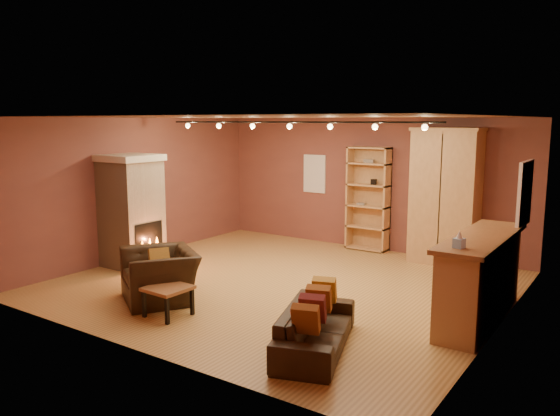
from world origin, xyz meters
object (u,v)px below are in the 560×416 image
Objects in this scene: loveseat at (316,320)px; coffee_table at (168,291)px; bar_counter at (480,278)px; armoire at (445,196)px; armchair at (160,267)px; bookcase at (369,198)px; fireplace at (132,211)px.

loveseat reaches higher than coffee_table.
coffee_table is at bearing -147.86° from bar_counter.
loveseat is (0.03, -4.91, -0.95)m from armoire.
armchair is (-4.29, -1.87, -0.09)m from bar_counter.
loveseat is 1.32× the size of armchair.
armoire is (1.69, -0.22, 0.19)m from bookcase.
armoire is at bearing -7.34° from bookcase.
coffee_table is (2.56, -1.59, -0.69)m from fireplace.
coffee_table is (0.62, -0.44, -0.16)m from armchair.
bookcase is 1.18× the size of loveseat.
armoire is at bearing 36.00° from fireplace.
fireplace is 1.49× the size of armchair.
bookcase reaches higher than coffee_table.
armchair reaches higher than coffee_table.
bar_counter reaches higher than armchair.
bookcase is 5.07m from armchair.
bar_counter is at bearing 56.12° from armchair.
fireplace is at bearing -130.18° from bookcase.
fireplace reaches higher than bar_counter.
loveseat is (1.71, -5.13, -0.75)m from bookcase.
bar_counter is (6.24, 0.72, -0.45)m from fireplace.
loveseat is at bearing -89.70° from armoire.
fireplace is 6.30m from bar_counter.
bar_counter is 1.34× the size of loveseat.
fireplace reaches higher than coffee_table.
fireplace reaches higher than loveseat.
bar_counter is 1.77× the size of armchair.
armoire is at bearing 90.78° from armchair.
bar_counter is at bearing 32.14° from coffee_table.
bookcase is at bearing 49.82° from fireplace.
armoire reaches higher than loveseat.
armoire is 5.00m from loveseat.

